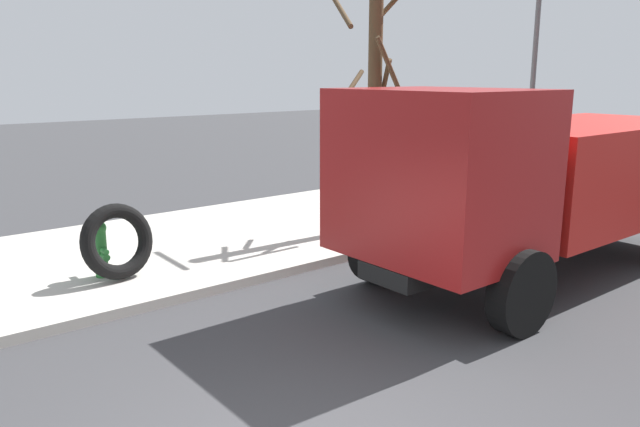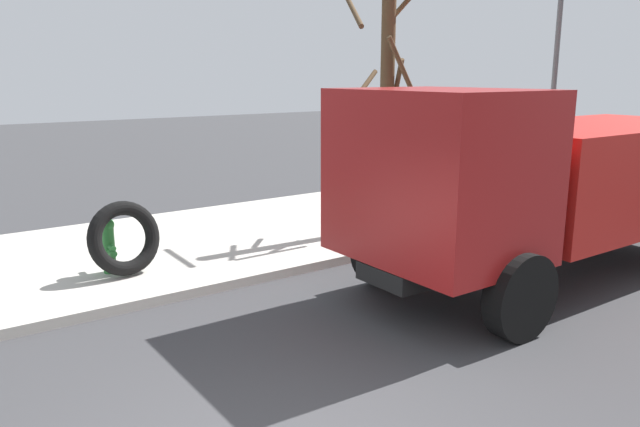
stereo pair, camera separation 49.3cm
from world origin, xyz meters
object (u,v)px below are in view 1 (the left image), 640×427
loose_tire (117,241)px  bare_tree (374,106)px  fire_hydrant (100,247)px  street_light_pole (533,81)px  dump_truck_red (535,177)px

loose_tire → bare_tree: bare_tree is taller
fire_hydrant → bare_tree: bare_tree is taller
fire_hydrant → street_light_pole: size_ratio=0.15×
bare_tree → loose_tire: bearing=178.8°
dump_truck_red → street_light_pole: (4.55, 3.03, 1.41)m
dump_truck_red → bare_tree: (-0.19, 3.45, 0.96)m
fire_hydrant → dump_truck_red: (5.52, -3.83, 0.99)m
loose_tire → bare_tree: size_ratio=0.25×
loose_tire → street_light_pole: (9.90, -0.53, 2.29)m
dump_truck_red → loose_tire: bearing=146.3°
fire_hydrant → street_light_pole: 10.38m
loose_tire → street_light_pole: street_light_pole is taller
bare_tree → street_light_pole: street_light_pole is taller
dump_truck_red → bare_tree: size_ratio=1.50×
fire_hydrant → dump_truck_red: size_ratio=0.13×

